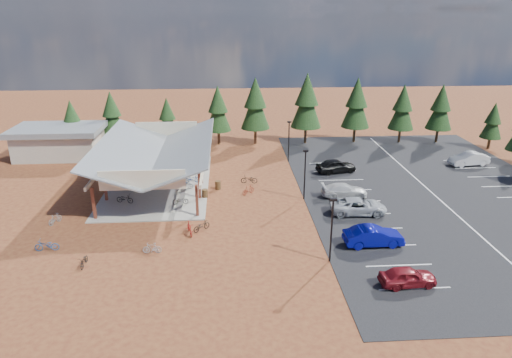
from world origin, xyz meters
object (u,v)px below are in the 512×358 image
bike_3 (154,162)px  car_4 (336,166)px  bike_12 (201,226)px  car_3 (344,190)px  bike_pavilion (157,151)px  bike_13 (152,248)px  bike_0 (125,199)px  lamp_post_2 (289,138)px  car_2 (358,206)px  bike_10 (47,245)px  outbuilding (59,141)px  bike_8 (84,261)px  bike_4 (180,200)px  bike_15 (248,190)px  bike_1 (132,182)px  bike_6 (192,179)px  car_9 (469,159)px  trash_bin_0 (205,194)px  car_1 (373,236)px  bike_16 (249,179)px  lamp_post_1 (305,171)px  bike_5 (186,184)px  bike_11 (190,228)px  trash_bin_1 (218,185)px  bike_7 (186,162)px  bike_9 (55,219)px

bike_3 → car_4: (21.41, -3.60, 0.23)m
bike_12 → car_3: size_ratio=0.37×
bike_pavilion → bike_13: bearing=-84.5°
bike_pavilion → bike_0: 6.57m
lamp_post_2 → car_2: lamp_post_2 is taller
bike_13 → bike_10: bearing=-95.1°
outbuilding → bike_10: (7.14, -25.03, -1.54)m
bike_pavilion → outbuilding: bearing=141.8°
bike_8 → bike_13: 4.99m
outbuilding → car_3: outbuilding is taller
bike_4 → car_2: (16.65, -3.07, 0.26)m
bike_0 → bike_15: size_ratio=1.07×
bike_1 → bike_6: 6.32m
bike_6 → car_3: 16.33m
car_9 → trash_bin_0: bearing=-83.3°
bike_12 → lamp_post_2: bearing=-69.8°
bike_10 → car_1: (25.84, -0.77, 0.33)m
outbuilding → bike_16: (23.74, -11.27, -1.56)m
bike_10 → car_1: size_ratio=0.39×
lamp_post_1 → bike_3: size_ratio=3.07×
bike_6 → bike_13: size_ratio=1.16×
lamp_post_2 → bike_5: 14.98m
trash_bin_0 → car_4: 16.27m
bike_11 → bike_13: 4.03m
bike_3 → bike_12: (6.54, -17.45, -0.16)m
trash_bin_1 → bike_1: size_ratio=0.54×
bike_6 → bike_13: (-2.09, -15.01, -0.11)m
bike_1 → bike_pavilion: bearing=-79.3°
bike_3 → bike_12: size_ratio=0.99×
bike_4 → outbuilding: bearing=38.0°
bike_7 → bike_9: bike_7 is taller
bike_6 → bike_9: size_ratio=1.11×
trash_bin_1 → car_4: 14.26m
bike_5 → bike_12: bike_5 is taller
lamp_post_2 → car_9: (21.62, -2.90, -2.15)m
bike_8 → bike_13: bearing=18.5°
bike_1 → car_4: 22.94m
bike_5 → car_4: car_4 is taller
trash_bin_0 → car_1: (13.88, -10.77, 0.38)m
lamp_post_1 → bike_10: (-21.86, -9.03, -2.49)m
outbuilding → bike_10: 26.07m
lamp_post_2 → trash_bin_1: (-8.62, -8.73, -2.53)m
lamp_post_1 → bike_4: (-12.20, -0.70, -2.48)m
lamp_post_2 → trash_bin_1: size_ratio=5.71×
trash_bin_0 → bike_12: size_ratio=0.53×
bike_7 → bike_8: bike_7 is taller
car_2 → lamp_post_1: bearing=53.2°
car_2 → car_1: bearing=179.0°
bike_13 → car_4: car_4 is taller
trash_bin_0 → car_1: size_ratio=0.19×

